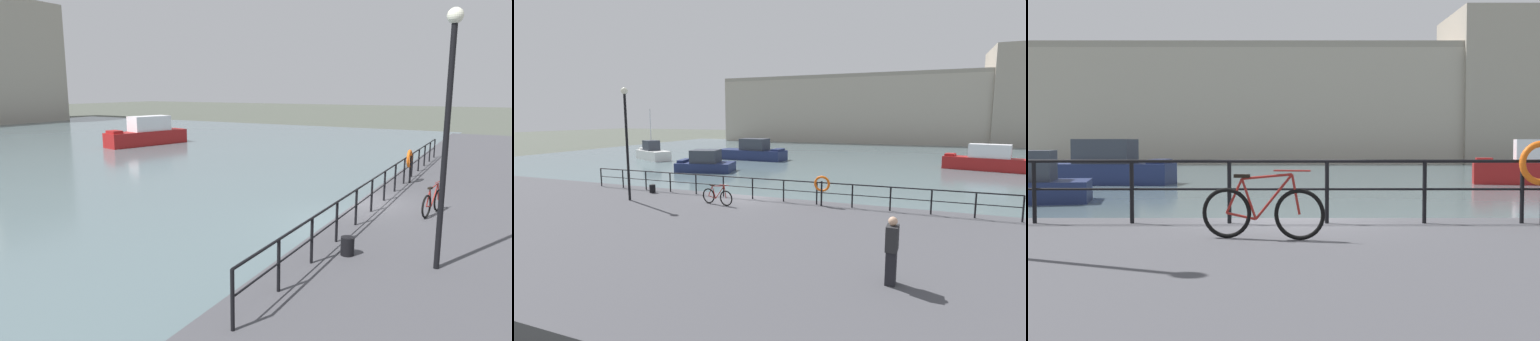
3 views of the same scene
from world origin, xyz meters
TOP-DOWN VIEW (x-y plane):
  - ground_plane at (0.00, 0.00)m, footprint 240.00×240.00m
  - water_basin at (0.00, 30.20)m, footprint 80.00×60.00m
  - harbor_building at (5.65, 61.24)m, footprint 62.33×12.88m
  - moored_white_yacht at (-10.26, 23.32)m, footprint 8.29×3.33m
  - quay_railing at (1.43, -0.75)m, footprint 21.46×0.07m
  - parked_bicycle at (-0.42, -2.49)m, footprint 1.75×0.38m

SIDE VIEW (x-z plane):
  - ground_plane at x=0.00m, z-range 0.00..0.00m
  - water_basin at x=0.00m, z-range 0.00..0.01m
  - moored_white_yacht at x=-10.26m, z-range -0.34..2.15m
  - parked_bicycle at x=-0.42m, z-range 0.83..1.81m
  - quay_railing at x=1.43m, z-range 1.13..2.21m
  - harbor_building at x=5.65m, z-range -1.74..15.26m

